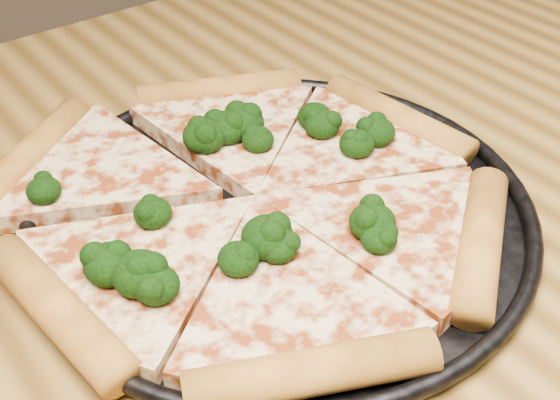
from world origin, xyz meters
TOP-DOWN VIEW (x-y plane):
  - dining_table at (0.00, 0.00)m, footprint 1.20×0.90m
  - pizza_pan at (0.10, 0.04)m, footprint 0.37×0.37m
  - pizza at (0.08, 0.06)m, footprint 0.36×0.39m
  - broccoli_florets at (0.08, 0.06)m, footprint 0.27×0.21m

SIDE VIEW (x-z plane):
  - dining_table at x=0.00m, z-range 0.28..1.03m
  - pizza_pan at x=0.10m, z-range 0.75..0.77m
  - pizza at x=0.08m, z-range 0.75..0.78m
  - broccoli_florets at x=0.08m, z-range 0.77..0.79m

